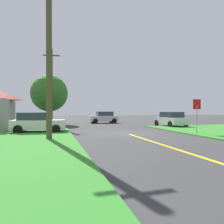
{
  "coord_description": "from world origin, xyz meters",
  "views": [
    {
      "loc": [
        -5.45,
        -16.44,
        1.8
      ],
      "look_at": [
        -0.18,
        3.41,
        1.64
      ],
      "focal_mm": 35.28,
      "sensor_mm": 36.0,
      "label": 1
    }
  ],
  "objects_px": {
    "car_on_crossroad": "(171,119)",
    "utility_pole_mid": "(51,87)",
    "oak_tree_left": "(49,93)",
    "car_approaching_junction": "(104,117)",
    "parked_car_near_building": "(38,123)",
    "stop_sign": "(197,110)",
    "utility_pole_near": "(49,60)"
  },
  "relations": [
    {
      "from": "parked_car_near_building",
      "to": "oak_tree_left",
      "type": "height_order",
      "value": "oak_tree_left"
    },
    {
      "from": "car_on_crossroad",
      "to": "utility_pole_near",
      "type": "distance_m",
      "value": 15.77
    },
    {
      "from": "stop_sign",
      "to": "car_on_crossroad",
      "type": "bearing_deg",
      "value": -115.72
    },
    {
      "from": "oak_tree_left",
      "to": "parked_car_near_building",
      "type": "bearing_deg",
      "value": -93.92
    },
    {
      "from": "parked_car_near_building",
      "to": "stop_sign",
      "type": "bearing_deg",
      "value": -15.62
    },
    {
      "from": "car_on_crossroad",
      "to": "stop_sign",
      "type": "bearing_deg",
      "value": 160.37
    },
    {
      "from": "parked_car_near_building",
      "to": "utility_pole_mid",
      "type": "distance_m",
      "value": 7.59
    },
    {
      "from": "utility_pole_mid",
      "to": "oak_tree_left",
      "type": "height_order",
      "value": "utility_pole_mid"
    },
    {
      "from": "stop_sign",
      "to": "utility_pole_mid",
      "type": "xyz_separation_m",
      "value": [
        -10.66,
        10.99,
        2.55
      ]
    },
    {
      "from": "car_on_crossroad",
      "to": "parked_car_near_building",
      "type": "xyz_separation_m",
      "value": [
        -13.89,
        -3.27,
        -0.0
      ]
    },
    {
      "from": "car_approaching_junction",
      "to": "utility_pole_near",
      "type": "height_order",
      "value": "utility_pole_near"
    },
    {
      "from": "utility_pole_mid",
      "to": "oak_tree_left",
      "type": "relative_size",
      "value": 1.36
    },
    {
      "from": "utility_pole_near",
      "to": "oak_tree_left",
      "type": "xyz_separation_m",
      "value": [
        -0.28,
        15.38,
        -0.84
      ]
    },
    {
      "from": "parked_car_near_building",
      "to": "oak_tree_left",
      "type": "bearing_deg",
      "value": 91.05
    },
    {
      "from": "stop_sign",
      "to": "car_on_crossroad",
      "type": "distance_m",
      "value": 8.03
    },
    {
      "from": "parked_car_near_building",
      "to": "utility_pole_near",
      "type": "height_order",
      "value": "utility_pole_near"
    },
    {
      "from": "stop_sign",
      "to": "oak_tree_left",
      "type": "distance_m",
      "value": 18.6
    },
    {
      "from": "utility_pole_near",
      "to": "utility_pole_mid",
      "type": "xyz_separation_m",
      "value": [
        0.01,
        11.49,
        -0.43
      ]
    },
    {
      "from": "car_approaching_junction",
      "to": "oak_tree_left",
      "type": "bearing_deg",
      "value": 6.51
    },
    {
      "from": "car_on_crossroad",
      "to": "utility_pole_mid",
      "type": "xyz_separation_m",
      "value": [
        -12.88,
        3.34,
        3.59
      ]
    },
    {
      "from": "utility_pole_near",
      "to": "utility_pole_mid",
      "type": "bearing_deg",
      "value": 89.94
    },
    {
      "from": "utility_pole_near",
      "to": "utility_pole_mid",
      "type": "height_order",
      "value": "utility_pole_near"
    },
    {
      "from": "car_on_crossroad",
      "to": "utility_pole_mid",
      "type": "height_order",
      "value": "utility_pole_mid"
    },
    {
      "from": "stop_sign",
      "to": "utility_pole_near",
      "type": "distance_m",
      "value": 11.09
    },
    {
      "from": "car_approaching_junction",
      "to": "oak_tree_left",
      "type": "xyz_separation_m",
      "value": [
        -7.37,
        -1.1,
        3.18
      ]
    },
    {
      "from": "car_approaching_junction",
      "to": "utility_pole_mid",
      "type": "bearing_deg",
      "value": 33.18
    },
    {
      "from": "stop_sign",
      "to": "parked_car_near_building",
      "type": "relative_size",
      "value": 0.61
    },
    {
      "from": "utility_pole_mid",
      "to": "car_on_crossroad",
      "type": "bearing_deg",
      "value": -14.56
    },
    {
      "from": "car_approaching_junction",
      "to": "oak_tree_left",
      "type": "height_order",
      "value": "oak_tree_left"
    },
    {
      "from": "parked_car_near_building",
      "to": "utility_pole_mid",
      "type": "height_order",
      "value": "utility_pole_mid"
    },
    {
      "from": "stop_sign",
      "to": "utility_pole_mid",
      "type": "bearing_deg",
      "value": -55.44
    },
    {
      "from": "parked_car_near_building",
      "to": "utility_pole_mid",
      "type": "xyz_separation_m",
      "value": [
        1.01,
        6.61,
        3.59
      ]
    }
  ]
}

